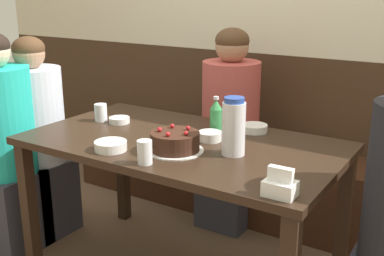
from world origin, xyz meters
name	(u,v)px	position (x,y,z in m)	size (l,w,h in m)	color
back_wall	(276,17)	(0.00, 1.05, 1.25)	(4.80, 0.04, 2.50)	#3D2819
bench_seat	(254,182)	(0.00, 0.83, 0.23)	(2.63, 0.38, 0.46)	#381E11
dining_table	(182,158)	(0.00, 0.00, 0.65)	(1.47, 0.82, 0.74)	black
birthday_cake	(175,142)	(0.06, -0.15, 0.78)	(0.25, 0.25, 0.11)	white
water_pitcher	(234,127)	(0.29, -0.05, 0.86)	(0.10, 0.10, 0.25)	white
soju_bottle	(216,117)	(0.09, 0.17, 0.83)	(0.06, 0.06, 0.19)	#388E4C
napkin_holder	(280,186)	(0.62, -0.34, 0.78)	(0.11, 0.08, 0.11)	white
bowl_soup_white	(210,136)	(0.11, 0.06, 0.76)	(0.11, 0.11, 0.04)	white
bowl_rice_small	(119,120)	(-0.44, 0.07, 0.76)	(0.11, 0.11, 0.03)	white
bowl_side_dish	(254,128)	(0.23, 0.30, 0.76)	(0.13, 0.13, 0.04)	white
bowl_sauce_shallow	(111,146)	(-0.18, -0.29, 0.76)	(0.14, 0.14, 0.04)	white
glass_water_tall	(101,112)	(-0.55, 0.05, 0.79)	(0.07, 0.07, 0.09)	silver
glass_tumbler_short	(145,152)	(0.04, -0.34, 0.79)	(0.06, 0.06, 0.10)	silver
person_pale_blue_shirt	(230,133)	(-0.10, 0.67, 0.58)	(0.34, 0.34, 1.21)	#33333D
person_grey_tee	(37,144)	(-0.99, -0.02, 0.55)	(0.34, 0.33, 1.17)	#33333D
person_dark_striped	(4,150)	(-0.99, -0.25, 0.58)	(0.35, 0.35, 1.21)	#33333D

